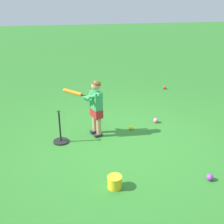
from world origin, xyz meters
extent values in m
plane|color=#2D7528|center=(0.00, 0.00, 0.00)|extent=(40.00, 40.00, 0.00)
cube|color=#232328|center=(-0.33, -0.39, 0.03)|extent=(0.14, 0.17, 0.05)
cylinder|color=tan|center=(-0.34, -0.37, 0.21)|extent=(0.09, 0.09, 0.34)
cube|color=#232328|center=(-0.49, -0.44, 0.03)|extent=(0.14, 0.17, 0.05)
cylinder|color=tan|center=(-0.50, -0.42, 0.21)|extent=(0.09, 0.09, 0.34)
cube|color=maroon|center=(-0.42, -0.40, 0.46)|extent=(0.30, 0.23, 0.16)
cube|color=#339351|center=(-0.42, -0.40, 0.71)|extent=(0.29, 0.23, 0.34)
sphere|color=tan|center=(-0.42, -0.40, 1.00)|extent=(0.17, 0.17, 0.17)
ellipsoid|color=#563819|center=(-0.42, -0.39, 1.02)|extent=(0.22, 0.22, 0.11)
sphere|color=orange|center=(-0.37, -0.53, 0.80)|extent=(0.04, 0.04, 0.04)
cylinder|color=black|center=(-0.42, -0.60, 0.81)|extent=(0.10, 0.13, 0.05)
cylinder|color=orange|center=(-0.55, -0.81, 0.85)|extent=(0.24, 0.33, 0.11)
sphere|color=orange|center=(-0.64, -0.95, 0.87)|extent=(0.07, 0.07, 0.07)
cylinder|color=#339351|center=(-0.35, -0.48, 0.81)|extent=(0.18, 0.31, 0.14)
cylinder|color=#339351|center=(-0.42, -0.51, 0.81)|extent=(0.30, 0.19, 0.14)
sphere|color=red|center=(-2.80, 1.88, 0.04)|extent=(0.09, 0.09, 0.09)
sphere|color=pink|center=(-0.72, 0.91, 0.05)|extent=(0.10, 0.10, 0.10)
sphere|color=yellow|center=(-0.49, 0.30, 0.04)|extent=(0.08, 0.08, 0.08)
sphere|color=purple|center=(1.33, 1.04, 0.05)|extent=(0.10, 0.10, 0.10)
cylinder|color=black|center=(-0.24, -1.09, 0.01)|extent=(0.28, 0.28, 0.03)
cylinder|color=black|center=(-0.24, -1.09, 0.31)|extent=(0.03, 0.03, 0.55)
cone|color=black|center=(-0.24, -1.09, 0.60)|extent=(0.07, 0.07, 0.04)
cylinder|color=yellow|center=(1.23, -0.37, 0.09)|extent=(0.20, 0.20, 0.18)
torus|color=yellow|center=(1.23, -0.37, 0.18)|extent=(0.22, 0.22, 0.02)
camera|label=1|loc=(4.44, -1.03, 2.57)|focal=45.43mm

